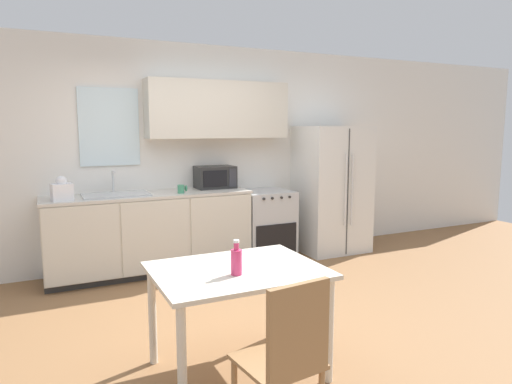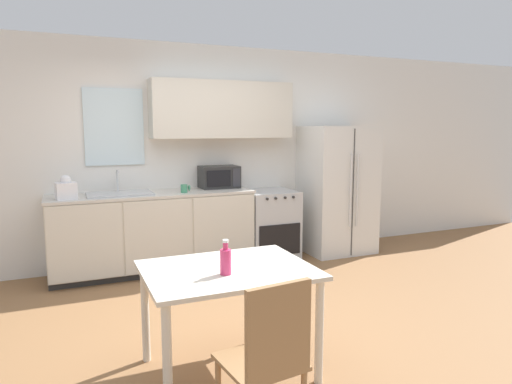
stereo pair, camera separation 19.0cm
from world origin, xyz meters
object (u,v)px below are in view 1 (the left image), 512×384
(refrigerator, at_px, (331,189))
(coffee_mug, at_px, (182,189))
(microwave, at_px, (215,177))
(dining_table, at_px, (237,283))
(dining_chair_near, at_px, (288,352))
(drink_bottle, at_px, (236,261))
(oven_range, at_px, (265,224))

(refrigerator, distance_m, coffee_mug, 2.13)
(refrigerator, relative_size, microwave, 3.61)
(dining_table, bearing_deg, coffee_mug, 82.77)
(dining_table, bearing_deg, refrigerator, 44.62)
(coffee_mug, distance_m, dining_table, 2.36)
(dining_table, xyz_separation_m, dining_chair_near, (-0.06, -0.81, -0.11))
(microwave, distance_m, dining_chair_near, 3.52)
(drink_bottle, bearing_deg, dining_chair_near, -90.25)
(coffee_mug, bearing_deg, oven_range, 6.33)
(oven_range, height_order, drink_bottle, drink_bottle)
(microwave, xyz_separation_m, drink_bottle, (-0.85, -2.68, -0.24))
(dining_chair_near, bearing_deg, dining_table, 78.82)
(refrigerator, bearing_deg, microwave, 173.88)
(microwave, xyz_separation_m, dining_table, (-0.80, -2.56, -0.43))
(refrigerator, height_order, dining_table, refrigerator)
(oven_range, bearing_deg, coffee_mug, -173.67)
(microwave, bearing_deg, oven_range, -11.29)
(microwave, relative_size, dining_chair_near, 0.51)
(microwave, height_order, dining_table, microwave)
(refrigerator, relative_size, coffee_mug, 15.86)
(microwave, relative_size, coffee_mug, 4.40)
(dining_table, distance_m, drink_bottle, 0.23)
(dining_chair_near, relative_size, drink_bottle, 4.05)
(coffee_mug, relative_size, drink_bottle, 0.47)
(coffee_mug, bearing_deg, dining_table, -97.23)
(dining_table, bearing_deg, drink_bottle, -115.05)
(coffee_mug, xyz_separation_m, dining_table, (-0.29, -2.31, -0.34))
(oven_range, distance_m, dining_chair_near, 3.57)
(microwave, distance_m, drink_bottle, 2.83)
(coffee_mug, height_order, dining_chair_near, coffee_mug)
(oven_range, xyz_separation_m, dining_chair_near, (-1.49, -3.25, 0.09))
(dining_table, relative_size, drink_bottle, 4.89)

